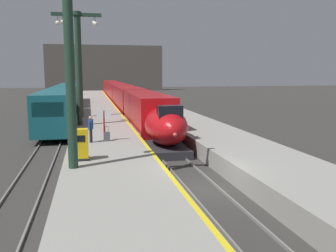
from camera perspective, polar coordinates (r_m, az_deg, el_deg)
name	(u,v)px	position (r m, az deg, el deg)	size (l,w,h in m)	color
ground_plane	(203,190)	(17.66, 5.41, -9.77)	(260.00, 260.00, 0.00)	#33302D
platform_left	(99,118)	(41.07, -10.50, 1.16)	(4.80, 110.00, 1.05)	gray
platform_right	(172,117)	(42.07, 0.60, 1.46)	(4.80, 110.00, 1.05)	gray
platform_left_safety_stripe	(120,113)	(41.14, -7.34, 1.98)	(0.20, 107.80, 0.01)	yellow
rail_main_left	(127,119)	(44.06, -6.30, 1.10)	(0.08, 110.00, 0.12)	slate
rail_main_right	(140,119)	(44.23, -4.36, 1.16)	(0.08, 110.00, 0.12)	slate
rail_secondary_left	(56,121)	(44.01, -16.85, 0.79)	(0.08, 110.00, 0.12)	slate
rail_secondary_right	(70,120)	(43.90, -14.90, 0.85)	(0.08, 110.00, 0.12)	slate
highspeed_train_main	(122,95)	(58.60, -7.06, 4.71)	(2.92, 74.51, 3.60)	#B20F14
regional_train_adjacent	(64,100)	(46.77, -15.73, 3.80)	(2.85, 36.60, 3.80)	#145660
station_column_near	(69,43)	(17.42, -15.01, 12.18)	(4.00, 0.68, 9.48)	#1E3828
station_column_mid	(78,58)	(31.98, -13.69, 10.13)	(4.00, 0.68, 9.34)	#1E3828
station_column_far	(79,56)	(38.14, -13.47, 10.48)	(4.00, 0.68, 10.23)	#1E3828
passenger_near_edge	(91,127)	(23.95, -11.81, -0.15)	(0.33, 0.54, 1.69)	#23232D
rolling_suitcase	(107,136)	(24.33, -9.39, -1.59)	(0.40, 0.22, 0.98)	#4C4C51
ticket_machine_yellow	(81,146)	(19.22, -13.20, -2.97)	(0.76, 0.62, 1.60)	yellow
departure_info_board	(104,118)	(24.15, -9.83, 1.21)	(0.90, 0.10, 2.12)	maroon
terminus_back_wall	(105,68)	(118.14, -9.68, 8.79)	(36.00, 2.00, 14.00)	#4C4742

